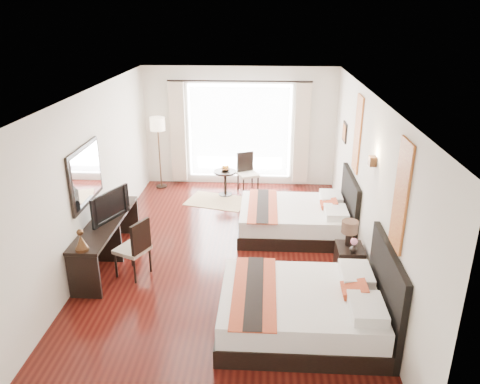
# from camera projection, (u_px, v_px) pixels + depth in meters

# --- Properties ---
(floor) EXTENTS (4.50, 7.50, 0.01)m
(floor) POSITION_uv_depth(u_px,v_px,m) (227.00, 259.00, 8.04)
(floor) COLOR #340C09
(floor) RESTS_ON ground
(ceiling) EXTENTS (4.50, 7.50, 0.02)m
(ceiling) POSITION_uv_depth(u_px,v_px,m) (225.00, 95.00, 7.01)
(ceiling) COLOR white
(ceiling) RESTS_ON wall_headboard
(wall_headboard) EXTENTS (0.01, 7.50, 2.80)m
(wall_headboard) POSITION_uv_depth(u_px,v_px,m) (367.00, 185.00, 7.40)
(wall_headboard) COLOR silver
(wall_headboard) RESTS_ON floor
(wall_desk) EXTENTS (0.01, 7.50, 2.80)m
(wall_desk) POSITION_uv_depth(u_px,v_px,m) (90.00, 179.00, 7.64)
(wall_desk) COLOR silver
(wall_desk) RESTS_ON floor
(wall_window) EXTENTS (4.50, 0.01, 2.80)m
(wall_window) POSITION_uv_depth(u_px,v_px,m) (240.00, 127.00, 11.00)
(wall_window) COLOR silver
(wall_window) RESTS_ON floor
(wall_entry) EXTENTS (4.50, 0.01, 2.80)m
(wall_entry) POSITION_uv_depth(u_px,v_px,m) (190.00, 332.00, 4.04)
(wall_entry) COLOR silver
(wall_entry) RESTS_ON floor
(window_glass) EXTENTS (2.40, 0.02, 2.20)m
(window_glass) POSITION_uv_depth(u_px,v_px,m) (240.00, 131.00, 11.02)
(window_glass) COLOR white
(window_glass) RESTS_ON wall_window
(sheer_curtain) EXTENTS (2.30, 0.02, 2.10)m
(sheer_curtain) POSITION_uv_depth(u_px,v_px,m) (239.00, 132.00, 10.97)
(sheer_curtain) COLOR white
(sheer_curtain) RESTS_ON wall_window
(drape_left) EXTENTS (0.35, 0.14, 2.35)m
(drape_left) POSITION_uv_depth(u_px,v_px,m) (178.00, 132.00, 11.01)
(drape_left) COLOR #BEAC93
(drape_left) RESTS_ON floor
(drape_right) EXTENTS (0.35, 0.14, 2.35)m
(drape_right) POSITION_uv_depth(u_px,v_px,m) (302.00, 134.00, 10.86)
(drape_right) COLOR #BEAC93
(drape_right) RESTS_ON floor
(art_panel_near) EXTENTS (0.03, 0.50, 1.35)m
(art_panel_near) POSITION_uv_depth(u_px,v_px,m) (401.00, 196.00, 5.51)
(art_panel_near) COLOR maroon
(art_panel_near) RESTS_ON wall_headboard
(art_panel_far) EXTENTS (0.03, 0.50, 1.35)m
(art_panel_far) POSITION_uv_depth(u_px,v_px,m) (358.00, 134.00, 8.20)
(art_panel_far) COLOR maroon
(art_panel_far) RESTS_ON wall_headboard
(wall_sconce) EXTENTS (0.10, 0.14, 0.14)m
(wall_sconce) POSITION_uv_depth(u_px,v_px,m) (372.00, 161.00, 6.85)
(wall_sconce) COLOR #412917
(wall_sconce) RESTS_ON wall_headboard
(mirror_frame) EXTENTS (0.04, 1.25, 0.95)m
(mirror_frame) POSITION_uv_depth(u_px,v_px,m) (85.00, 175.00, 7.39)
(mirror_frame) COLOR black
(mirror_frame) RESTS_ON wall_desk
(mirror_glass) EXTENTS (0.01, 1.12, 0.82)m
(mirror_glass) POSITION_uv_depth(u_px,v_px,m) (87.00, 175.00, 7.39)
(mirror_glass) COLOR white
(mirror_glass) RESTS_ON mirror_frame
(bed_near) EXTENTS (2.19, 1.71, 1.23)m
(bed_near) POSITION_uv_depth(u_px,v_px,m) (307.00, 309.00, 6.16)
(bed_near) COLOR black
(bed_near) RESTS_ON floor
(bed_far) EXTENTS (2.09, 1.63, 1.18)m
(bed_far) POSITION_uv_depth(u_px,v_px,m) (298.00, 218.00, 8.85)
(bed_far) COLOR black
(bed_far) RESTS_ON floor
(nightstand) EXTENTS (0.42, 0.51, 0.49)m
(nightstand) POSITION_uv_depth(u_px,v_px,m) (349.00, 261.00, 7.47)
(nightstand) COLOR black
(nightstand) RESTS_ON floor
(table_lamp) EXTENTS (0.26, 0.26, 0.41)m
(table_lamp) POSITION_uv_depth(u_px,v_px,m) (350.00, 229.00, 7.34)
(table_lamp) COLOR black
(table_lamp) RESTS_ON nightstand
(vase) EXTENTS (0.15, 0.15, 0.13)m
(vase) POSITION_uv_depth(u_px,v_px,m) (353.00, 248.00, 7.20)
(vase) COLOR black
(vase) RESTS_ON nightstand
(console_desk) EXTENTS (0.50, 2.20, 0.76)m
(console_desk) POSITION_uv_depth(u_px,v_px,m) (107.00, 241.00, 7.81)
(console_desk) COLOR black
(console_desk) RESTS_ON floor
(television) EXTENTS (0.45, 0.84, 0.50)m
(television) POSITION_uv_depth(u_px,v_px,m) (106.00, 205.00, 7.66)
(television) COLOR black
(television) RESTS_ON console_desk
(bronze_figurine) EXTENTS (0.26, 0.26, 0.29)m
(bronze_figurine) POSITION_uv_depth(u_px,v_px,m) (81.00, 241.00, 6.69)
(bronze_figurine) COLOR #412917
(bronze_figurine) RESTS_ON console_desk
(desk_chair) EXTENTS (0.60, 0.60, 0.98)m
(desk_chair) POSITION_uv_depth(u_px,v_px,m) (134.00, 258.00, 7.44)
(desk_chair) COLOR tan
(desk_chair) RESTS_ON floor
(floor_lamp) EXTENTS (0.34, 0.34, 1.70)m
(floor_lamp) POSITION_uv_depth(u_px,v_px,m) (158.00, 129.00, 10.72)
(floor_lamp) COLOR black
(floor_lamp) RESTS_ON floor
(side_table) EXTENTS (0.50, 0.50, 0.58)m
(side_table) POSITION_uv_depth(u_px,v_px,m) (225.00, 183.00, 10.65)
(side_table) COLOR black
(side_table) RESTS_ON floor
(fruit_bowl) EXTENTS (0.28, 0.28, 0.05)m
(fruit_bowl) POSITION_uv_depth(u_px,v_px,m) (225.00, 170.00, 10.56)
(fruit_bowl) COLOR #453318
(fruit_bowl) RESTS_ON side_table
(window_chair) EXTENTS (0.56, 0.56, 0.91)m
(window_chair) POSITION_uv_depth(u_px,v_px,m) (248.00, 180.00, 10.88)
(window_chair) COLOR tan
(window_chair) RESTS_ON floor
(jute_rug) EXTENTS (1.47, 1.18, 0.01)m
(jute_rug) POSITION_uv_depth(u_px,v_px,m) (217.00, 201.00, 10.41)
(jute_rug) COLOR tan
(jute_rug) RESTS_ON floor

